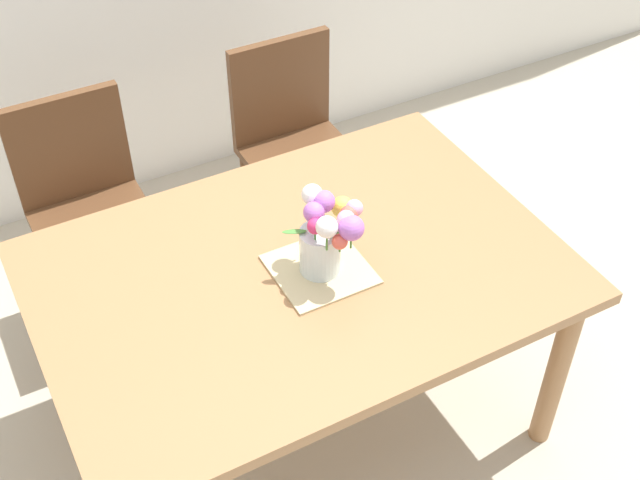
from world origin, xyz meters
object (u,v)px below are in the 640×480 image
at_px(dining_table, 300,288).
at_px(chair_right, 294,137).
at_px(chair_left, 86,201).
at_px(flower_vase, 327,232).

bearing_deg(dining_table, chair_right, 64.23).
distance_m(chair_left, flower_vase, 1.10).
height_order(chair_left, chair_right, same).
relative_size(dining_table, chair_right, 1.71).
bearing_deg(dining_table, chair_left, 115.77).
xyz_separation_m(dining_table, chair_left, (-0.42, 0.87, -0.13)).
relative_size(chair_left, chair_right, 1.00).
bearing_deg(flower_vase, chair_left, 118.05).
bearing_deg(flower_vase, dining_table, 146.17).
relative_size(chair_left, flower_vase, 3.54).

